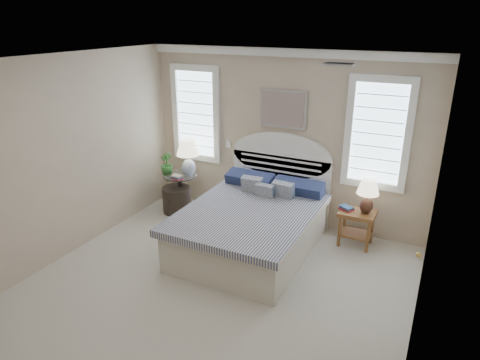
% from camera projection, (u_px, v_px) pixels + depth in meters
% --- Properties ---
extents(floor, '(4.50, 5.00, 0.01)m').
position_uv_depth(floor, '(202.00, 302.00, 5.00)').
color(floor, '#B6AC9C').
rests_on(floor, ground).
extents(ceiling, '(4.50, 5.00, 0.01)m').
position_uv_depth(ceiling, '(193.00, 64.00, 4.03)').
color(ceiling, silver).
rests_on(ceiling, wall_back).
extents(wall_back, '(4.50, 0.02, 2.70)m').
position_uv_depth(wall_back, '(283.00, 139.00, 6.61)').
color(wall_back, beige).
rests_on(wall_back, floor).
extents(wall_left, '(0.02, 5.00, 2.70)m').
position_uv_depth(wall_left, '(47.00, 165.00, 5.45)').
color(wall_left, beige).
rests_on(wall_left, floor).
extents(wall_right, '(0.02, 5.00, 2.70)m').
position_uv_depth(wall_right, '(427.00, 242.00, 3.58)').
color(wall_right, beige).
rests_on(wall_right, floor).
extents(crown_molding, '(4.50, 0.08, 0.12)m').
position_uv_depth(crown_molding, '(285.00, 52.00, 6.11)').
color(crown_molding, white).
rests_on(crown_molding, wall_back).
extents(hvac_vent, '(0.30, 0.20, 0.02)m').
position_uv_depth(hvac_vent, '(340.00, 64.00, 4.21)').
color(hvac_vent, '#B2B2B2').
rests_on(hvac_vent, ceiling).
extents(switch_plate, '(0.08, 0.01, 0.12)m').
position_uv_depth(switch_plate, '(228.00, 144.00, 7.06)').
color(switch_plate, white).
rests_on(switch_plate, wall_back).
extents(window_left, '(0.90, 0.06, 1.60)m').
position_uv_depth(window_left, '(196.00, 114.00, 7.15)').
color(window_left, '#C9E7FF').
rests_on(window_left, wall_back).
extents(window_right, '(0.90, 0.06, 1.60)m').
position_uv_depth(window_right, '(378.00, 134.00, 5.92)').
color(window_right, '#C9E7FF').
rests_on(window_right, wall_back).
extents(painting, '(0.74, 0.04, 0.58)m').
position_uv_depth(painting, '(283.00, 109.00, 6.41)').
color(painting, silver).
rests_on(painting, wall_back).
extents(closet_door, '(0.02, 1.80, 2.40)m').
position_uv_depth(closet_door, '(431.00, 205.00, 4.64)').
color(closet_door, white).
rests_on(closet_door, floor).
extents(bed, '(1.72, 2.28, 1.47)m').
position_uv_depth(bed, '(254.00, 222.00, 6.08)').
color(bed, beige).
rests_on(bed, floor).
extents(side_table_left, '(0.56, 0.56, 0.63)m').
position_uv_depth(side_table_left, '(181.00, 189.00, 7.26)').
color(side_table_left, black).
rests_on(side_table_left, floor).
extents(nightstand_right, '(0.50, 0.40, 0.53)m').
position_uv_depth(nightstand_right, '(357.00, 221.00, 6.12)').
color(nightstand_right, brown).
rests_on(nightstand_right, floor).
extents(floor_pot, '(0.56, 0.56, 0.44)m').
position_uv_depth(floor_pot, '(177.00, 200.00, 7.24)').
color(floor_pot, black).
rests_on(floor_pot, floor).
extents(lamp_left, '(0.43, 0.43, 0.62)m').
position_uv_depth(lamp_left, '(188.00, 154.00, 7.04)').
color(lamp_left, white).
rests_on(lamp_left, side_table_left).
extents(lamp_right, '(0.33, 0.33, 0.50)m').
position_uv_depth(lamp_right, '(368.00, 193.00, 5.92)').
color(lamp_right, black).
rests_on(lamp_right, nightstand_right).
extents(potted_plant, '(0.22, 0.22, 0.37)m').
position_uv_depth(potted_plant, '(167.00, 164.00, 7.16)').
color(potted_plant, '#3B7F32').
rests_on(potted_plant, side_table_left).
extents(books_left, '(0.19, 0.14, 0.07)m').
position_uv_depth(books_left, '(177.00, 177.00, 6.98)').
color(books_left, maroon).
rests_on(books_left, side_table_left).
extents(books_right, '(0.23, 0.20, 0.05)m').
position_uv_depth(books_right, '(346.00, 208.00, 6.12)').
color(books_right, maroon).
rests_on(books_right, nightstand_right).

